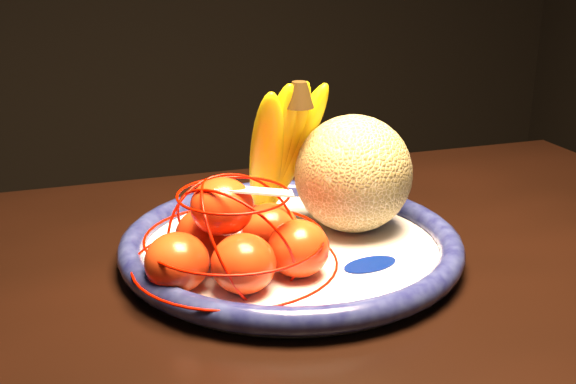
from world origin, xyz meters
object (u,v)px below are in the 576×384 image
object	(u,v)px
mandarin_bag	(236,241)
banana_bunch	(279,145)
cantaloupe	(353,174)
fruit_bowl	(291,246)

from	to	relation	value
mandarin_bag	banana_bunch	bearing A→B (deg)	55.42
cantaloupe	fruit_bowl	bearing A→B (deg)	-162.28
fruit_bowl	cantaloupe	xyz separation A→B (m)	(0.08, 0.03, 0.06)
banana_bunch	mandarin_bag	bearing A→B (deg)	-146.68
fruit_bowl	banana_bunch	distance (m)	0.11
fruit_bowl	mandarin_bag	world-z (taller)	mandarin_bag
fruit_bowl	cantaloupe	world-z (taller)	cantaloupe
fruit_bowl	mandarin_bag	xyz separation A→B (m)	(-0.07, -0.05, 0.03)
mandarin_bag	cantaloupe	bearing A→B (deg)	25.76
cantaloupe	banana_bunch	xyz separation A→B (m)	(-0.07, 0.04, 0.03)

